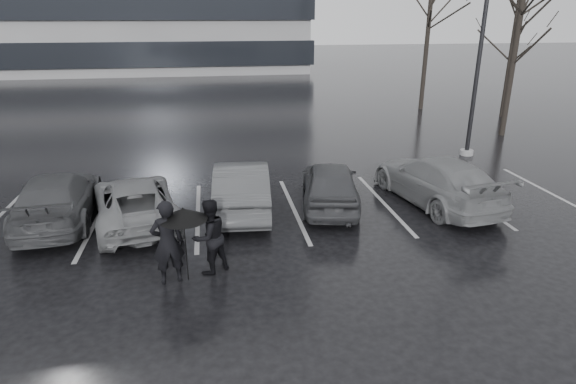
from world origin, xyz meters
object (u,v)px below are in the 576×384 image
(car_west_c, at_px, (57,198))
(tree_ne, at_px, (512,52))
(car_main, at_px, (330,184))
(car_west_b, at_px, (135,201))
(tree_north, at_px, (428,35))
(tree_east, at_px, (515,48))
(car_west_a, at_px, (242,186))
(pedestrian_left, at_px, (167,242))
(car_east, at_px, (436,180))
(pedestrian_right, at_px, (210,237))
(lamp_post, at_px, (481,43))

(car_west_c, xyz_separation_m, tree_ne, (20.47, 11.30, 2.82))
(tree_ne, bearing_deg, car_main, -138.27)
(car_west_b, relative_size, tree_north, 0.52)
(car_west_b, relative_size, tree_east, 0.55)
(car_west_a, xyz_separation_m, car_west_b, (-2.95, -0.47, -0.11))
(car_west_b, relative_size, pedestrian_left, 2.37)
(tree_east, relative_size, tree_north, 0.94)
(car_east, relative_size, tree_east, 0.62)
(car_west_c, xyz_separation_m, car_east, (10.91, -0.39, 0.04))
(tree_east, relative_size, tree_ne, 1.14)
(car_main, height_order, car_west_a, car_west_a)
(pedestrian_right, distance_m, lamp_post, 13.56)
(car_west_c, relative_size, tree_north, 0.55)
(car_main, height_order, car_east, car_east)
(car_west_a, distance_m, tree_ne, 19.29)
(car_west_b, bearing_deg, pedestrian_right, 111.12)
(car_main, distance_m, car_west_b, 5.58)
(lamp_post, bearing_deg, tree_ne, 49.59)
(pedestrian_left, distance_m, lamp_post, 14.39)
(car_main, xyz_separation_m, car_west_a, (-2.62, 0.12, 0.04))
(car_west_b, bearing_deg, tree_north, -147.00)
(car_west_a, height_order, car_west_b, car_west_a)
(pedestrian_left, relative_size, tree_north, 0.22)
(pedestrian_right, height_order, tree_ne, tree_ne)
(car_west_b, distance_m, car_east, 8.79)
(car_east, distance_m, pedestrian_left, 8.41)
(car_main, relative_size, tree_ne, 0.57)
(tree_east, bearing_deg, car_main, -144.25)
(car_west_a, bearing_deg, car_main, -178.54)
(car_main, bearing_deg, car_east, -174.01)
(lamp_post, height_order, tree_east, lamp_post)
(car_west_b, relative_size, lamp_post, 0.46)
(car_west_a, height_order, tree_north, tree_north)
(lamp_post, xyz_separation_m, tree_east, (3.41, 2.94, -0.37))
(tree_north, bearing_deg, pedestrian_right, -125.78)
(car_west_b, xyz_separation_m, lamp_post, (12.44, 4.81, 3.76))
(pedestrian_right, bearing_deg, car_east, 170.92)
(lamp_post, bearing_deg, pedestrian_right, -142.91)
(car_west_a, bearing_deg, tree_east, -146.53)
(pedestrian_right, distance_m, tree_east, 17.87)
(pedestrian_left, xyz_separation_m, tree_east, (14.73, 11.14, 3.06))
(car_east, xyz_separation_m, pedestrian_left, (-7.67, -3.44, 0.22))
(tree_north, bearing_deg, car_main, -122.80)
(car_main, distance_m, tree_ne, 17.36)
(car_main, relative_size, tree_north, 0.47)
(car_main, distance_m, pedestrian_left, 5.81)
(car_west_c, distance_m, pedestrian_left, 5.03)
(car_east, distance_m, lamp_post, 7.02)
(car_west_a, bearing_deg, car_east, -179.98)
(car_main, bearing_deg, car_west_b, 14.80)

